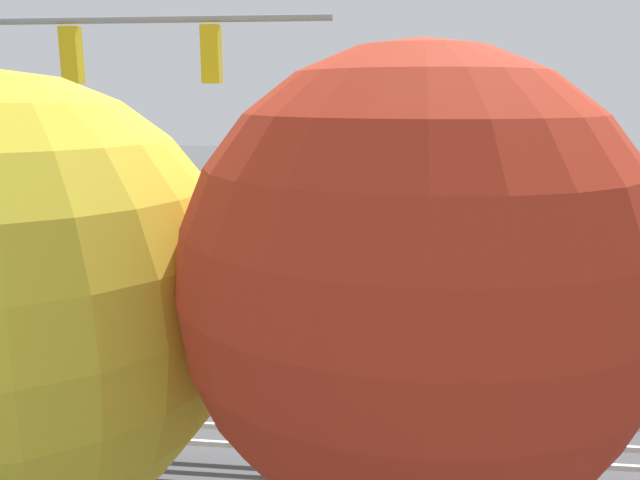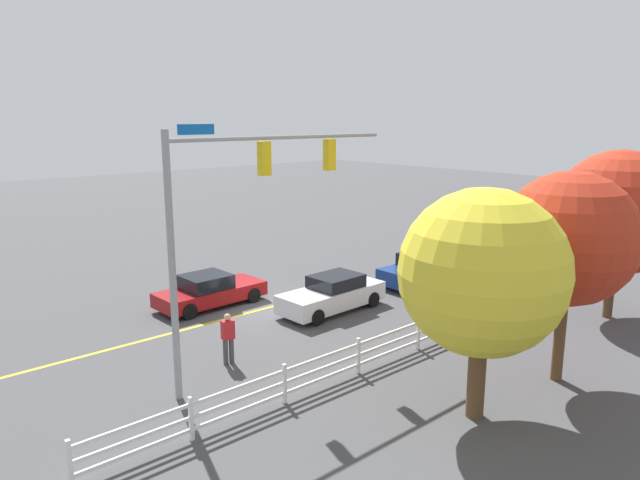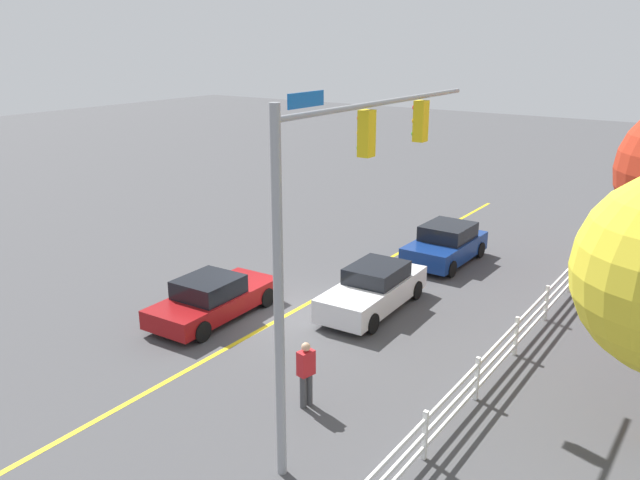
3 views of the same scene
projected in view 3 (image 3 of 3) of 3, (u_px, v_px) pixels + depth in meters
The scene contains 8 objects.
ground_plane at pixel (285, 316), 20.97m from camera, with size 120.00×120.00×0.00m, color #444447.
lane_center_stripe at pixel (351, 279), 24.11m from camera, with size 28.00×0.16×0.01m, color gold.
signal_assembly at pixel (342, 198), 13.57m from camera, with size 7.99×0.38×7.62m.
car_0 at pixel (446, 244), 25.77m from camera, with size 4.12×2.06×1.52m.
car_1 at pixel (213, 298), 20.68m from camera, with size 4.64×2.06×1.39m.
car_2 at pixel (374, 289), 21.30m from camera, with size 4.77×1.98×1.48m.
pedestrian at pixel (306, 372), 15.59m from camera, with size 0.45×0.34×1.69m.
white_rail_fence at pixel (532, 318), 19.38m from camera, with size 26.10×0.10×1.15m.
Camera 3 is at (15.24, 11.86, 8.58)m, focal length 36.65 mm.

